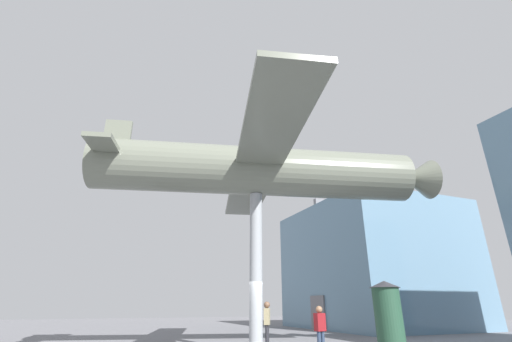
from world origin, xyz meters
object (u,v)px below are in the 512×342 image
Objects in this scene: info_kiosk at (389,323)px; support_pylon_central at (256,268)px; visitor_person at (320,327)px; visitor_second at (267,320)px; suspended_airplane at (264,171)px.

support_pylon_central is at bearing -154.34° from info_kiosk.
visitor_second reaches higher than visitor_person.
visitor_person is 3.14m from visitor_second.
suspended_airplane is at bearing 135.31° from visitor_person.
visitor_second is (-2.00, 0.91, -6.06)m from suspended_airplane.
visitor_person is (1.05, 1.69, -6.18)m from suspended_airplane.
visitor_person is 0.70× the size of info_kiosk.
support_pylon_central is 3.02m from visitor_second.
visitor_person is 0.90× the size of visitor_second.
visitor_second is 6.54m from info_kiosk.
support_pylon_central reaches higher than info_kiosk.
suspended_airplane reaches higher than visitor_second.
info_kiosk reaches higher than visitor_second.
support_pylon_central is at bearing 138.08° from visitor_person.
suspended_airplane is 8.44× the size of visitor_second.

